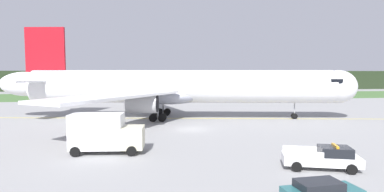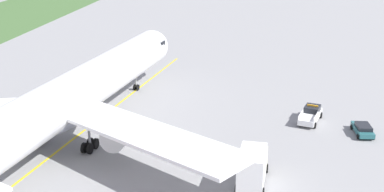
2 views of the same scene
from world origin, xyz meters
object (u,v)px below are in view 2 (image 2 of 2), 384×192
at_px(airliner, 71,97).
at_px(catering_truck, 253,166).
at_px(staff_car, 363,129).
at_px(ops_pickup_truck, 311,115).

bearing_deg(airliner, catering_truck, -111.82).
distance_m(airliner, staff_car, 34.30).
bearing_deg(airliner, staff_car, -80.56).
distance_m(catering_truck, staff_car, 18.91).
relative_size(airliner, catering_truck, 8.55).
bearing_deg(ops_pickup_truck, staff_car, -121.64).
height_order(catering_truck, staff_car, catering_truck).
relative_size(airliner, ops_pickup_truck, 9.65).
bearing_deg(catering_truck, ops_pickup_truck, -21.86).
xyz_separation_m(ops_pickup_truck, catering_truck, (-17.45, 7.00, 1.00)).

